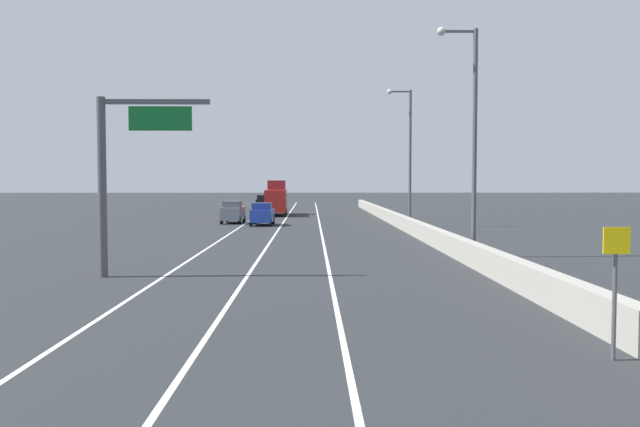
# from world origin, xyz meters

# --- Properties ---
(ground_plane) EXTENTS (320.00, 320.00, 0.00)m
(ground_plane) POSITION_xyz_m (0.00, 64.00, 0.00)
(ground_plane) COLOR #26282B
(lane_stripe_left) EXTENTS (0.16, 130.00, 0.00)m
(lane_stripe_left) POSITION_xyz_m (-5.50, 55.00, 0.00)
(lane_stripe_left) COLOR silver
(lane_stripe_left) RESTS_ON ground_plane
(lane_stripe_center) EXTENTS (0.16, 130.00, 0.00)m
(lane_stripe_center) POSITION_xyz_m (-2.00, 55.00, 0.00)
(lane_stripe_center) COLOR silver
(lane_stripe_center) RESTS_ON ground_plane
(lane_stripe_right) EXTENTS (0.16, 130.00, 0.00)m
(lane_stripe_right) POSITION_xyz_m (1.50, 55.00, 0.00)
(lane_stripe_right) COLOR silver
(lane_stripe_right) RESTS_ON ground_plane
(jersey_barrier_right) EXTENTS (0.60, 120.00, 1.10)m
(jersey_barrier_right) POSITION_xyz_m (8.38, 40.00, 0.55)
(jersey_barrier_right) COLOR #9E998E
(jersey_barrier_right) RESTS_ON ground_plane
(overhead_sign_gantry) EXTENTS (4.68, 0.36, 7.50)m
(overhead_sign_gantry) POSITION_xyz_m (-7.26, 25.35, 4.73)
(overhead_sign_gantry) COLOR #47474C
(overhead_sign_gantry) RESTS_ON ground_plane
(speed_advisory_sign) EXTENTS (0.60, 0.11, 3.00)m
(speed_advisory_sign) POSITION_xyz_m (7.48, 12.34, 1.76)
(speed_advisory_sign) COLOR #4C4C51
(speed_advisory_sign) RESTS_ON ground_plane
(lamp_post_right_second) EXTENTS (2.14, 0.44, 11.98)m
(lamp_post_right_second) POSITION_xyz_m (9.03, 32.22, 6.76)
(lamp_post_right_second) COLOR #4C4C51
(lamp_post_right_second) RESTS_ON ground_plane
(lamp_post_right_third) EXTENTS (2.14, 0.44, 11.98)m
(lamp_post_right_third) POSITION_xyz_m (9.11, 55.16, 6.76)
(lamp_post_right_third) COLOR #4C4C51
(lamp_post_right_third) RESTS_ON ground_plane
(car_black_0) EXTENTS (1.97, 4.75, 2.00)m
(car_black_0) POSITION_xyz_m (-6.23, 93.50, 1.00)
(car_black_0) COLOR black
(car_black_0) RESTS_ON ground_plane
(car_blue_1) EXTENTS (2.03, 4.17, 2.06)m
(car_blue_1) POSITION_xyz_m (-3.72, 57.37, 1.02)
(car_blue_1) COLOR #1E389E
(car_blue_1) RESTS_ON ground_plane
(car_gray_2) EXTENTS (1.98, 4.30, 2.12)m
(car_gray_2) POSITION_xyz_m (-6.74, 60.45, 1.05)
(car_gray_2) COLOR slate
(car_gray_2) RESTS_ON ground_plane
(box_truck) EXTENTS (2.66, 9.02, 4.08)m
(box_truck) POSITION_xyz_m (-3.40, 75.07, 1.86)
(box_truck) COLOR #A51E19
(box_truck) RESTS_ON ground_plane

